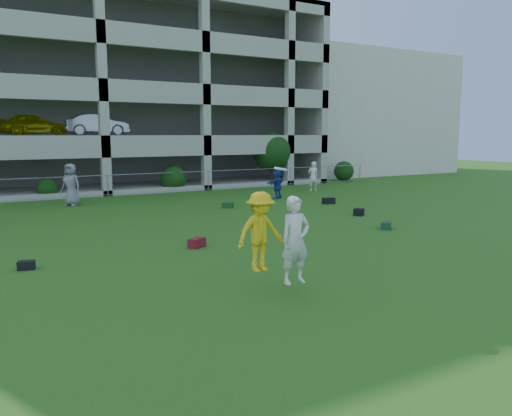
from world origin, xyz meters
TOP-DOWN VIEW (x-y plane):
  - ground at (0.00, 0.00)m, footprint 100.00×100.00m
  - stucco_building at (23.00, 28.00)m, footprint 16.00×14.00m
  - bystander_c at (-2.36, 16.22)m, footprint 1.14×1.15m
  - bystander_d at (7.52, 13.55)m, footprint 1.53×1.12m
  - bystander_e at (11.15, 15.36)m, footprint 0.71×0.54m
  - bag_red_a at (-0.67, 5.06)m, footprint 0.63×0.54m
  - bag_black_b at (-5.38, 4.89)m, footprint 0.45×0.34m
  - bag_green_c at (6.36, 4.38)m, footprint 0.60×0.60m
  - crate_d at (7.52, 7.15)m, footprint 0.46×0.46m
  - bag_black_e at (8.62, 10.59)m, footprint 0.66×0.48m
  - bag_green_g at (3.74, 11.82)m, footprint 0.57×0.56m
  - frisbee_contest at (-1.05, 0.13)m, footprint 1.57×0.85m
  - parking_garage at (-0.00, 27.70)m, footprint 30.00×14.00m
  - fence at (0.00, 19.00)m, footprint 36.06×0.06m
  - shrub_row at (4.59, 19.70)m, footprint 34.38×2.52m

SIDE VIEW (x-z plane):
  - ground at x=0.00m, z-range 0.00..0.00m
  - bag_black_b at x=-5.38m, z-range 0.00..0.22m
  - bag_green_g at x=3.74m, z-range 0.00..0.25m
  - bag_green_c at x=6.36m, z-range 0.00..0.26m
  - bag_red_a at x=-0.67m, z-range 0.00..0.28m
  - crate_d at x=7.52m, z-range 0.00..0.30m
  - bag_black_e at x=8.62m, z-range 0.00..0.30m
  - fence at x=0.00m, z-range 0.01..1.21m
  - bystander_d at x=7.52m, z-range 0.00..1.60m
  - bystander_e at x=11.15m, z-range 0.00..1.77m
  - bystander_c at x=-2.36m, z-range 0.00..2.00m
  - frisbee_contest at x=-1.05m, z-range 0.07..2.55m
  - shrub_row at x=4.59m, z-range -0.24..3.26m
  - stucco_building at x=23.00m, z-range 0.00..10.00m
  - parking_garage at x=0.00m, z-range 0.01..12.01m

